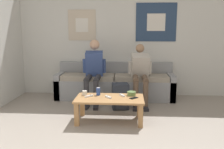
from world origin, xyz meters
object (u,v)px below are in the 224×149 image
at_px(drink_can_blue, 98,91).
at_px(game_controller_near_right, 122,95).
at_px(couch, 115,85).
at_px(game_controller_near_left, 108,97).
at_px(pillar_candle, 85,93).
at_px(game_controller_far_center, 89,96).
at_px(coffee_table, 110,102).
at_px(person_seated_teen, 140,72).
at_px(backpack, 120,97).
at_px(ceramic_bowl, 131,93).
at_px(cell_phone, 134,98).
at_px(person_seated_adult, 94,69).

relative_size(drink_can_blue, game_controller_near_right, 0.87).
distance_m(couch, game_controller_near_left, 1.39).
bearing_deg(game_controller_near_right, game_controller_near_left, -149.49).
xyz_separation_m(pillar_candle, drink_can_blue, (0.22, 0.01, 0.03)).
xyz_separation_m(game_controller_near_left, game_controller_far_center, (-0.31, 0.04, 0.00)).
distance_m(couch, game_controller_far_center, 1.40).
distance_m(coffee_table, drink_can_blue, 0.28).
bearing_deg(person_seated_teen, backpack, -132.98).
bearing_deg(game_controller_far_center, ceramic_bowl, 11.61).
bearing_deg(backpack, drink_can_blue, -124.77).
bearing_deg(coffee_table, cell_phone, -1.45).
bearing_deg(drink_can_blue, backpack, 55.23).
bearing_deg(coffee_table, couch, 89.60).
bearing_deg(game_controller_far_center, backpack, 52.13).
relative_size(couch, game_controller_near_right, 17.24).
bearing_deg(game_controller_near_right, ceramic_bowl, 18.18).
relative_size(person_seated_adult, cell_phone, 8.62).
distance_m(person_seated_teen, game_controller_near_right, 1.01).
relative_size(ceramic_bowl, cell_phone, 1.02).
distance_m(person_seated_teen, pillar_candle, 1.33).
bearing_deg(drink_can_blue, pillar_candle, -176.20).
xyz_separation_m(couch, cell_phone, (0.37, -1.39, 0.11)).
distance_m(drink_can_blue, game_controller_near_left, 0.24).
distance_m(person_seated_adult, person_seated_teen, 0.92).
height_order(coffee_table, cell_phone, cell_phone).
distance_m(game_controller_far_center, cell_phone, 0.71).
xyz_separation_m(game_controller_near_left, game_controller_near_right, (0.21, 0.13, 0.00)).
bearing_deg(game_controller_near_left, coffee_table, 25.76).
relative_size(coffee_table, backpack, 2.28).
bearing_deg(person_seated_adult, ceramic_bowl, -49.72).
distance_m(drink_can_blue, cell_phone, 0.60).
distance_m(couch, cell_phone, 1.44).
bearing_deg(game_controller_far_center, game_controller_near_left, -6.63).
distance_m(person_seated_adult, pillar_candle, 0.94).
bearing_deg(couch, coffee_table, -90.40).
bearing_deg(game_controller_far_center, drink_can_blue, 41.77).
height_order(person_seated_adult, ceramic_bowl, person_seated_adult).
relative_size(ceramic_bowl, game_controller_near_left, 1.09).
height_order(person_seated_teen, pillar_candle, person_seated_teen).
height_order(backpack, pillar_candle, backpack).
bearing_deg(drink_can_blue, ceramic_bowl, 1.86).
xyz_separation_m(person_seated_teen, cell_phone, (-0.14, -1.06, -0.24)).
xyz_separation_m(person_seated_teen, game_controller_near_right, (-0.33, -0.93, -0.23)).
xyz_separation_m(ceramic_bowl, game_controller_near_right, (-0.15, -0.05, -0.02)).
height_order(person_seated_adult, cell_phone, person_seated_adult).
xyz_separation_m(ceramic_bowl, game_controller_near_left, (-0.37, -0.18, -0.02)).
xyz_separation_m(coffee_table, person_seated_teen, (0.52, 1.05, 0.31)).
height_order(drink_can_blue, game_controller_near_left, drink_can_blue).
distance_m(ceramic_bowl, pillar_candle, 0.77).
bearing_deg(person_seated_teen, cell_phone, -97.62).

